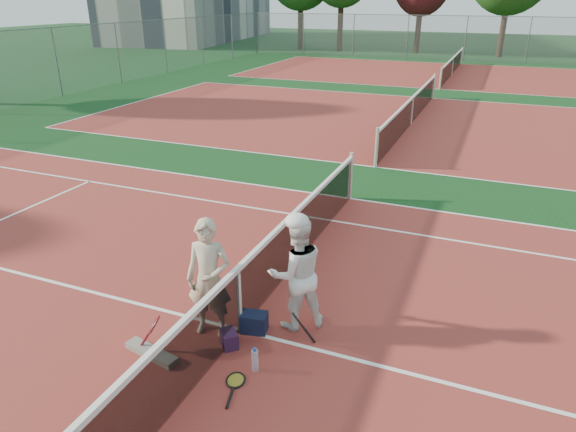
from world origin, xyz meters
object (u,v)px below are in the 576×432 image
Objects in this scene: player_a at (209,279)px; water_bottle at (255,361)px; racket_spare at (236,380)px; racket_red at (155,334)px; racket_black_held at (298,330)px; sports_bag_navy at (254,322)px; sports_bag_purple at (229,339)px; player_b at (297,273)px; net_main at (239,299)px.

player_a is 1.25m from water_bottle.
racket_red is at bearing 69.04° from racket_spare.
racket_black_held is at bearing 3.52° from racket_red.
racket_red reaches higher than racket_spare.
sports_bag_navy is (1.00, 0.88, -0.12)m from racket_red.
racket_red is 1.87× the size of sports_bag_purple.
racket_spare is (-0.46, -0.91, -0.25)m from racket_black_held.
sports_bag_purple is at bearing -111.20° from sports_bag_navy.
player_b reaches higher than sports_bag_purple.
net_main is at bearing 13.76° from player_a.
player_b is (1.02, 0.61, -0.02)m from player_a.
net_main is 6.46× the size of player_a.
racket_red is 0.87× the size of racket_spare.
net_main is 0.42m from sports_bag_navy.
racket_black_held reaches higher than sports_bag_purple.
racket_red is at bearing -19.55° from racket_black_held.
racket_red reaches higher than sports_bag_navy.
water_bottle is (1.37, 0.14, -0.11)m from racket_red.
sports_bag_navy is 0.82m from water_bottle.
player_a reaches higher than water_bottle.
player_a is at bearing -154.68° from net_main.
racket_red is 1.38m from water_bottle.
net_main reaches higher than racket_spare.
net_main is 0.54m from sports_bag_purple.
sports_bag_purple is at bearing 19.58° from racket_spare.
player_b is 1.26m from sports_bag_purple.
sports_bag_navy is at bearing -51.97° from racket_black_held.
water_bottle is (-0.33, -0.64, -0.12)m from racket_black_held.
racket_black_held is 1.78× the size of water_bottle.
sports_bag_purple is (0.37, -0.20, -0.74)m from player_a.
net_main is at bearing 8.97° from racket_spare.
racket_black_held is at bearing 21.22° from sports_bag_purple.
player_a is 1.03× the size of player_b.
water_bottle reaches higher than racket_spare.
player_a reaches higher than net_main.
net_main reaches higher than racket_black_held.
racket_red is 1.34m from sports_bag_navy.
water_bottle is at bearing -63.39° from sports_bag_navy.
water_bottle is at bearing -40.76° from player_a.
racket_red is at bearing -174.09° from water_bottle.
racket_red is at bearing 1.59° from player_b.
player_b is at bearing 19.50° from player_a.
player_b is 1.63m from racket_spare.
player_b is at bearing -25.15° from racket_spare.
player_a is 0.99m from racket_red.
racket_red is 0.96m from sports_bag_purple.
racket_black_held is at bearing -42.00° from racket_spare.
net_main reaches higher than sports_bag_purple.
water_bottle is (0.14, 0.27, 0.14)m from racket_spare.
racket_spare is (0.77, -0.78, -0.83)m from player_a.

